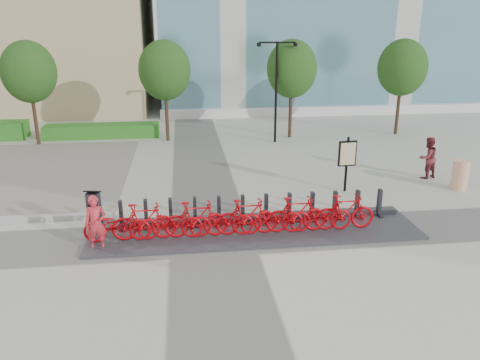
{
  "coord_description": "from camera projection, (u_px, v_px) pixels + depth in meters",
  "views": [
    {
      "loc": [
        -0.7,
        -12.16,
        5.81
      ],
      "look_at": [
        1.0,
        1.5,
        1.2
      ],
      "focal_mm": 35.0,
      "sensor_mm": 36.0,
      "label": 1
    }
  ],
  "objects": [
    {
      "name": "streetlamp",
      "position": [
        276.0,
        80.0,
        23.2
      ],
      "size": [
        2.0,
        0.2,
        5.0
      ],
      "color": "black",
      "rests_on": "ground"
    },
    {
      "name": "construction_barrel",
      "position": [
        460.0,
        175.0,
        17.11
      ],
      "size": [
        0.65,
        0.65,
        1.1
      ],
      "primitive_type": "cylinder",
      "rotation": [
        0.0,
        0.0,
        0.15
      ],
      "color": "#D75D0F",
      "rests_on": "ground"
    },
    {
      "name": "bike_1",
      "position": [
        144.0,
        222.0,
        12.91
      ],
      "size": [
        1.78,
        0.5,
        1.07
      ],
      "primitive_type": "imported",
      "rotation": [
        0.0,
        0.0,
        1.57
      ],
      "color": "#AB040A",
      "rests_on": "dock_pad"
    },
    {
      "name": "pedestrian",
      "position": [
        428.0,
        158.0,
        18.3
      ],
      "size": [
        0.95,
        0.84,
        1.65
      ],
      "primitive_type": "imported",
      "rotation": [
        0.0,
        0.0,
        3.45
      ],
      "color": "maroon",
      "rests_on": "ground"
    },
    {
      "name": "tree_3",
      "position": [
        402.0,
        68.0,
        24.81
      ],
      "size": [
        2.6,
        2.6,
        5.1
      ],
      "color": "#493421",
      "rests_on": "ground"
    },
    {
      "name": "tree_1",
      "position": [
        165.0,
        70.0,
        23.35
      ],
      "size": [
        2.6,
        2.6,
        5.1
      ],
      "color": "#493421",
      "rests_on": "ground"
    },
    {
      "name": "kiosk",
      "position": [
        95.0,
        212.0,
        13.32
      ],
      "size": [
        0.46,
        0.4,
        1.34
      ],
      "rotation": [
        0.0,
        0.0,
        -0.16
      ],
      "color": "black",
      "rests_on": "dock_pad"
    },
    {
      "name": "bike_8",
      "position": [
        321.0,
        215.0,
        13.52
      ],
      "size": [
        1.83,
        0.64,
        0.96
      ],
      "primitive_type": "imported",
      "rotation": [
        0.0,
        0.0,
        1.57
      ],
      "color": "#AB040A",
      "rests_on": "dock_pad"
    },
    {
      "name": "dock_pad",
      "position": [
        255.0,
        230.0,
        13.8
      ],
      "size": [
        9.6,
        2.4,
        0.08
      ],
      "primitive_type": "cube",
      "color": "#37363C",
      "rests_on": "ground"
    },
    {
      "name": "tree_0",
      "position": [
        29.0,
        72.0,
        22.59
      ],
      "size": [
        2.6,
        2.6,
        5.1
      ],
      "color": "#493421",
      "rests_on": "ground"
    },
    {
      "name": "bike_2",
      "position": [
        170.0,
        222.0,
        13.01
      ],
      "size": [
        1.83,
        0.64,
        0.96
      ],
      "primitive_type": "imported",
      "rotation": [
        0.0,
        0.0,
        1.57
      ],
      "color": "#AB040A",
      "rests_on": "dock_pad"
    },
    {
      "name": "bike_0",
      "position": [
        117.0,
        225.0,
        12.85
      ],
      "size": [
        1.83,
        0.64,
        0.96
      ],
      "primitive_type": "imported",
      "rotation": [
        0.0,
        0.0,
        1.57
      ],
      "color": "#AB040A",
      "rests_on": "dock_pad"
    },
    {
      "name": "worker_red",
      "position": [
        96.0,
        224.0,
        12.37
      ],
      "size": [
        0.61,
        0.44,
        1.56
      ],
      "primitive_type": "imported",
      "rotation": [
        0.0,
        0.0,
        0.12
      ],
      "color": "red",
      "rests_on": "ground"
    },
    {
      "name": "map_sign",
      "position": [
        347.0,
        156.0,
        16.66
      ],
      "size": [
        0.67,
        0.16,
        2.02
      ],
      "rotation": [
        0.0,
        0.0,
        0.08
      ],
      "color": "black",
      "rests_on": "ground"
    },
    {
      "name": "tree_2",
      "position": [
        292.0,
        69.0,
        24.11
      ],
      "size": [
        2.6,
        2.6,
        5.1
      ],
      "color": "#493421",
      "rests_on": "ground"
    },
    {
      "name": "bike_3",
      "position": [
        196.0,
        219.0,
        13.08
      ],
      "size": [
        1.78,
        0.5,
        1.07
      ],
      "primitive_type": "imported",
      "rotation": [
        0.0,
        0.0,
        1.57
      ],
      "color": "#AB040A",
      "rests_on": "dock_pad"
    },
    {
      "name": "hedge_b",
      "position": [
        102.0,
        131.0,
        25.1
      ],
      "size": [
        6.0,
        1.2,
        0.7
      ],
      "primitive_type": "cube",
      "color": "#2C7522",
      "rests_on": "ground"
    },
    {
      "name": "bike_5",
      "position": [
        247.0,
        217.0,
        13.25
      ],
      "size": [
        1.78,
        0.5,
        1.07
      ],
      "primitive_type": "imported",
      "rotation": [
        0.0,
        0.0,
        1.57
      ],
      "color": "#AB040A",
      "rests_on": "dock_pad"
    },
    {
      "name": "bike_6",
      "position": [
        272.0,
        217.0,
        13.35
      ],
      "size": [
        1.83,
        0.64,
        0.96
      ],
      "primitive_type": "imported",
      "rotation": [
        0.0,
        0.0,
        1.57
      ],
      "color": "#AB040A",
      "rests_on": "dock_pad"
    },
    {
      "name": "dock_rail_posts",
      "position": [
        255.0,
        209.0,
        14.1
      ],
      "size": [
        8.02,
        0.5,
        0.85
      ],
      "primitive_type": null,
      "color": "black",
      "rests_on": "dock_pad"
    },
    {
      "name": "ground",
      "position": [
        212.0,
        238.0,
        13.37
      ],
      "size": [
        120.0,
        120.0,
        0.0
      ],
      "primitive_type": "plane",
      "color": "beige"
    },
    {
      "name": "bike_7",
      "position": [
        296.0,
        214.0,
        13.42
      ],
      "size": [
        1.78,
        0.5,
        1.07
      ],
      "primitive_type": "imported",
      "rotation": [
        0.0,
        0.0,
        1.57
      ],
      "color": "#AB040A",
      "rests_on": "dock_pad"
    },
    {
      "name": "bike_9",
      "position": [
        345.0,
        212.0,
        13.59
      ],
      "size": [
        1.78,
        0.5,
        1.07
      ],
      "primitive_type": "imported",
      "rotation": [
        0.0,
        0.0,
        1.57
      ],
      "color": "#AB040A",
      "rests_on": "dock_pad"
    },
    {
      "name": "bike_4",
      "position": [
        221.0,
        220.0,
        13.18
      ],
      "size": [
        1.83,
        0.64,
        0.96
      ],
      "primitive_type": "imported",
      "rotation": [
        0.0,
        0.0,
        1.57
      ],
      "color": "#AB040A",
      "rests_on": "dock_pad"
    }
  ]
}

